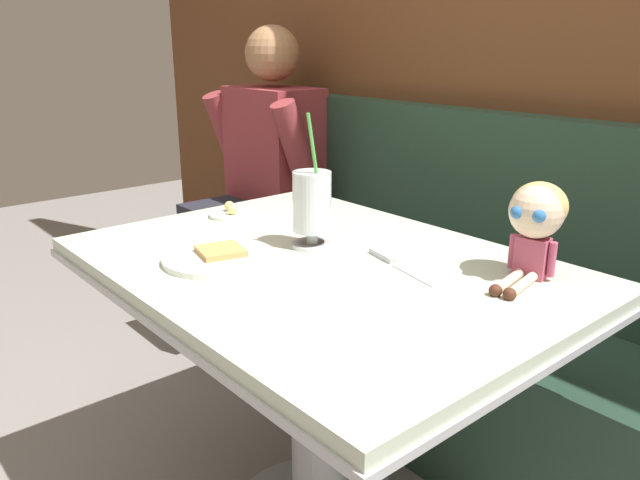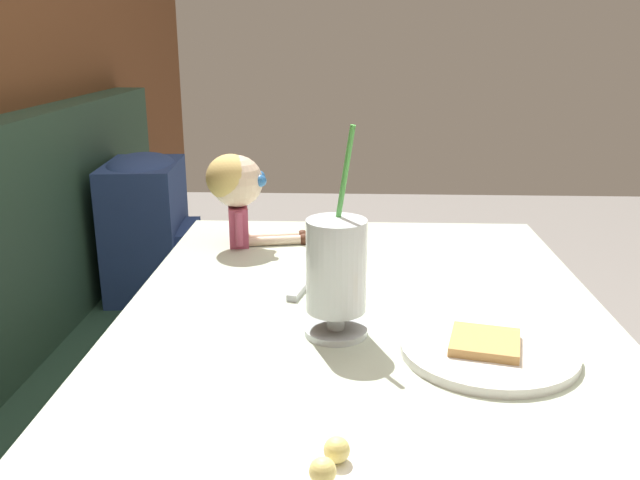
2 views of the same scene
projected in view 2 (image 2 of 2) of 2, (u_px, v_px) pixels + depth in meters
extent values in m
cube|color=beige|center=(365.00, 321.00, 1.10)|extent=(1.10, 0.80, 0.03)
cube|color=#B7BABF|center=(364.00, 334.00, 1.11)|extent=(1.11, 0.81, 0.02)
cylinder|color=white|center=(488.00, 350.00, 0.95)|extent=(0.25, 0.25, 0.01)
cube|color=tan|center=(485.00, 342.00, 0.94)|extent=(0.11, 0.11, 0.01)
cylinder|color=silver|center=(336.00, 331.00, 1.02)|extent=(0.10, 0.10, 0.01)
cylinder|color=silver|center=(336.00, 319.00, 1.01)|extent=(0.03, 0.03, 0.03)
cylinder|color=silver|center=(336.00, 266.00, 0.99)|extent=(0.09, 0.09, 0.14)
cylinder|color=brown|center=(336.00, 274.00, 0.99)|extent=(0.08, 0.08, 0.11)
cylinder|color=#51B74C|center=(341.00, 200.00, 0.98)|extent=(0.02, 0.04, 0.22)
cylinder|color=white|center=(330.00, 476.00, 0.68)|extent=(0.12, 0.12, 0.01)
sphere|color=#F4E07A|center=(323.00, 471.00, 0.66)|extent=(0.03, 0.03, 0.03)
sphere|color=#F4E07A|center=(337.00, 450.00, 0.70)|extent=(0.03, 0.03, 0.03)
cube|color=silver|center=(317.00, 270.00, 1.29)|extent=(0.14, 0.05, 0.00)
cube|color=#B2B5BA|center=(299.00, 290.00, 1.18)|extent=(0.09, 0.04, 0.01)
cube|color=#B74C6B|center=(238.00, 226.00, 1.44)|extent=(0.07, 0.05, 0.08)
sphere|color=beige|center=(237.00, 181.00, 1.41)|extent=(0.11, 0.11, 0.11)
ellipsoid|color=#D8B766|center=(231.00, 178.00, 1.40)|extent=(0.13, 0.12, 0.10)
sphere|color=#2D6BB2|center=(260.00, 181.00, 1.39)|extent=(0.03, 0.03, 0.03)
sphere|color=#2D6BB2|center=(259.00, 177.00, 1.43)|extent=(0.03, 0.03, 0.03)
cylinder|color=beige|center=(276.00, 241.00, 1.44)|extent=(0.04, 0.12, 0.02)
cylinder|color=beige|center=(275.00, 237.00, 1.47)|extent=(0.04, 0.12, 0.02)
sphere|color=#4C2819|center=(304.00, 239.00, 1.45)|extent=(0.03, 0.03, 0.03)
sphere|color=#4C2819|center=(302.00, 236.00, 1.48)|extent=(0.03, 0.03, 0.03)
cylinder|color=#B74C6B|center=(239.00, 229.00, 1.40)|extent=(0.02, 0.02, 0.07)
cylinder|color=#B74C6B|center=(238.00, 219.00, 1.47)|extent=(0.02, 0.02, 0.07)
cube|color=navy|center=(146.00, 229.00, 1.93)|extent=(0.32, 0.23, 0.38)
cube|color=navy|center=(189.00, 254.00, 1.94)|extent=(0.21, 0.07, 0.17)
ellipsoid|color=navy|center=(141.00, 167.00, 1.87)|extent=(0.30, 0.21, 0.07)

